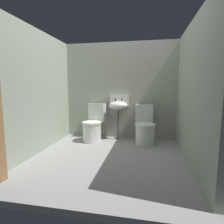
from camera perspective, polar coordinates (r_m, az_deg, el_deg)
ground_plane at (r=3.14m, az=-1.06°, el=-14.22°), size 2.85×2.78×0.08m
wall_back at (r=4.14m, az=2.49°, el=6.57°), size 2.85×0.10×2.11m
wall_left at (r=3.50m, az=-21.72°, el=5.85°), size 0.10×2.58×2.11m
wall_right at (r=3.03m, az=23.76°, el=5.54°), size 0.10×2.58×2.11m
toilet_left at (r=3.94m, az=-5.75°, el=-4.24°), size 0.45×0.63×0.78m
toilet_right at (r=3.78m, az=10.16°, el=-4.83°), size 0.45×0.63×0.78m
sink at (r=3.95m, az=2.03°, el=2.17°), size 0.42×0.35×0.99m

